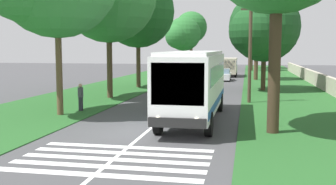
{
  "coord_description": "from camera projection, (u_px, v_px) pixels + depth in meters",
  "views": [
    {
      "loc": [
        -18.04,
        -4.58,
        3.91
      ],
      "look_at": [
        2.71,
        -0.54,
        1.6
      ],
      "focal_mm": 43.69,
      "sensor_mm": 36.0,
      "label": 1
    }
  ],
  "objects": [
    {
      "name": "trailing_car_1",
      "position": [
        223.0,
        75.0,
        49.21
      ],
      "size": [
        4.3,
        1.78,
        1.43
      ],
      "color": "silver",
      "rests_on": "ground"
    },
    {
      "name": "trailing_car_0",
      "position": [
        182.0,
        80.0,
        41.63
      ],
      "size": [
        4.3,
        1.78,
        1.43
      ],
      "color": "black",
      "rests_on": "ground"
    },
    {
      "name": "roadside_tree_left_1",
      "position": [
        136.0,
        13.0,
        40.1
      ],
      "size": [
        8.76,
        7.17,
        11.05
      ],
      "color": "#4C3826",
      "rests_on": "grass_verge_left"
    },
    {
      "name": "roadside_tree_right_0",
      "position": [
        262.0,
        29.0,
        36.98
      ],
      "size": [
        7.94,
        6.4,
        9.0
      ],
      "color": "#3D2D1E",
      "rests_on": "grass_verge_right"
    },
    {
      "name": "roadside_tree_right_3",
      "position": [
        252.0,
        30.0,
        69.81
      ],
      "size": [
        5.63,
        4.71,
        9.47
      ],
      "color": "#4C3826",
      "rests_on": "grass_verge_right"
    },
    {
      "name": "roadside_wall",
      "position": [
        328.0,
        84.0,
        36.13
      ],
      "size": [
        70.0,
        0.4,
        1.39
      ],
      "primitive_type": "cube",
      "color": "#B2A893",
      "rests_on": "grass_verge_right"
    },
    {
      "name": "roadside_tree_left_4",
      "position": [
        183.0,
        35.0,
        69.93
      ],
      "size": [
        7.13,
        5.86,
        9.18
      ],
      "color": "#3D2D1E",
      "rests_on": "grass_verge_left"
    },
    {
      "name": "coach_bus",
      "position": [
        195.0,
        81.0,
        21.97
      ],
      "size": [
        11.16,
        2.62,
        3.73
      ],
      "color": "white",
      "rests_on": "ground"
    },
    {
      "name": "trailing_minibus_0",
      "position": [
        229.0,
        65.0,
        56.43
      ],
      "size": [
        6.0,
        2.14,
        2.53
      ],
      "color": "#BFB299",
      "rests_on": "ground"
    },
    {
      "name": "utility_pole",
      "position": [
        250.0,
        50.0,
        28.74
      ],
      "size": [
        0.24,
        1.4,
        7.15
      ],
      "color": "#473828",
      "rests_on": "grass_verge_right"
    },
    {
      "name": "centre_line",
      "position": [
        190.0,
        96.0,
        33.53
      ],
      "size": [
        110.0,
        0.16,
        0.01
      ],
      "primitive_type": "cube",
      "color": "silver",
      "rests_on": "ground"
    },
    {
      "name": "zebra_crossing",
      "position": [
        113.0,
        159.0,
        14.39
      ],
      "size": [
        4.05,
        6.8,
        0.01
      ],
      "color": "silver",
      "rests_on": "ground"
    },
    {
      "name": "roadside_tree_left_2",
      "position": [
        190.0,
        28.0,
        79.01
      ],
      "size": [
        7.56,
        6.24,
        10.92
      ],
      "color": "#4C3826",
      "rests_on": "grass_verge_left"
    },
    {
      "name": "ground",
      "position": [
        145.0,
        133.0,
        18.89
      ],
      "size": [
        160.0,
        160.0,
        0.0
      ],
      "primitive_type": "plane",
      "color": "#424244"
    },
    {
      "name": "pedestrian",
      "position": [
        81.0,
        97.0,
        25.18
      ],
      "size": [
        0.34,
        0.34,
        1.69
      ],
      "color": "#26262D",
      "rests_on": "grass_verge_left"
    },
    {
      "name": "roadside_tree_right_1",
      "position": [
        255.0,
        19.0,
        49.23
      ],
      "size": [
        6.08,
        5.11,
        9.98
      ],
      "color": "#4C3826",
      "rests_on": "grass_verge_right"
    },
    {
      "name": "grass_verge_right",
      "position": [
        294.0,
        98.0,
        31.97
      ],
      "size": [
        120.0,
        8.0,
        0.04
      ],
      "primitive_type": "cube",
      "color": "#235623",
      "rests_on": "ground"
    },
    {
      "name": "roadside_tree_right_2",
      "position": [
        251.0,
        24.0,
        76.82
      ],
      "size": [
        7.01,
        5.9,
        11.49
      ],
      "color": "#4C3826",
      "rests_on": "grass_verge_right"
    },
    {
      "name": "grass_verge_left",
      "position": [
        96.0,
        93.0,
        35.09
      ],
      "size": [
        120.0,
        8.0,
        0.04
      ],
      "primitive_type": "cube",
      "color": "#235623",
      "rests_on": "ground"
    }
  ]
}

